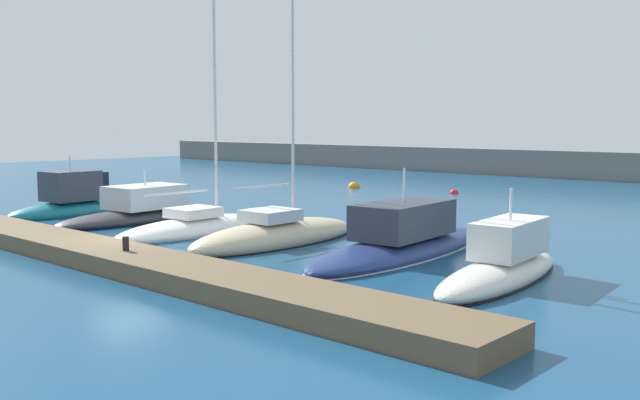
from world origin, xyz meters
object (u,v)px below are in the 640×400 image
object	(u,v)px
mooring_buoy_orange	(354,188)
motorboat_teal_nearest	(76,203)
motorboat_navy_fifth	(403,241)
motorboat_charcoal_second	(140,210)
motorboat_ivory_sixth	(503,266)
sailboat_white_third	(196,226)
dock_bollard	(126,244)
mooring_buoy_red	(454,193)
sailboat_sand_fourth	(276,236)

from	to	relation	value
mooring_buoy_orange	motorboat_teal_nearest	bearing A→B (deg)	-93.04
mooring_buoy_orange	motorboat_navy_fifth	bearing A→B (deg)	-46.58
motorboat_charcoal_second	motorboat_ivory_sixth	distance (m)	18.44
sailboat_white_third	mooring_buoy_orange	distance (m)	21.91
motorboat_navy_fifth	mooring_buoy_orange	xyz separation A→B (m)	(-17.31, 18.29, -0.44)
motorboat_teal_nearest	motorboat_ivory_sixth	distance (m)	22.94
motorboat_teal_nearest	sailboat_white_third	xyz separation A→B (m)	(9.48, 0.11, -0.21)
sailboat_white_third	mooring_buoy_orange	world-z (taller)	sailboat_white_third
motorboat_teal_nearest	motorboat_navy_fifth	xyz separation A→B (m)	(18.39, 2.06, -0.09)
motorboat_ivory_sixth	dock_bollard	size ratio (longest dim) A/B	16.81
motorboat_ivory_sixth	dock_bollard	distance (m)	11.30
motorboat_charcoal_second	sailboat_white_third	xyz separation A→B (m)	(4.98, -0.65, -0.18)
motorboat_teal_nearest	mooring_buoy_orange	world-z (taller)	motorboat_teal_nearest
motorboat_charcoal_second	mooring_buoy_orange	xyz separation A→B (m)	(-3.41, 19.59, -0.49)
dock_bollard	mooring_buoy_red	bearing A→B (deg)	100.62
sailboat_sand_fourth	mooring_buoy_orange	bearing A→B (deg)	31.02
sailboat_white_third	mooring_buoy_red	size ratio (longest dim) A/B	29.00
motorboat_ivory_sixth	dock_bollard	world-z (taller)	motorboat_ivory_sixth
mooring_buoy_red	mooring_buoy_orange	distance (m)	7.43
sailboat_sand_fourth	motorboat_navy_fifth	bearing A→B (deg)	-76.05
mooring_buoy_orange	dock_bollard	distance (m)	28.88
motorboat_navy_fifth	mooring_buoy_orange	bearing A→B (deg)	38.35
motorboat_teal_nearest	dock_bollard	size ratio (longest dim) A/B	16.98
sailboat_white_third	motorboat_navy_fifth	bearing A→B (deg)	-80.64
motorboat_charcoal_second	mooring_buoy_red	size ratio (longest dim) A/B	14.66
motorboat_navy_fifth	mooring_buoy_red	distance (m)	21.91
sailboat_sand_fourth	motorboat_charcoal_second	bearing A→B (deg)	88.41
motorboat_charcoal_second	mooring_buoy_orange	bearing A→B (deg)	5.82
sailboat_white_third	motorboat_ivory_sixth	distance (m)	13.46
sailboat_sand_fourth	dock_bollard	xyz separation A→B (m)	(-0.01, -6.43, 0.51)
dock_bollard	motorboat_ivory_sixth	bearing A→B (deg)	33.59
motorboat_navy_fifth	motorboat_ivory_sixth	xyz separation A→B (m)	(4.55, -1.51, 0.01)
motorboat_teal_nearest	sailboat_sand_fourth	distance (m)	13.55
motorboat_charcoal_second	sailboat_white_third	world-z (taller)	sailboat_white_third
sailboat_sand_fourth	dock_bollard	bearing A→B (deg)	178.54
sailboat_white_third	mooring_buoy_orange	size ratio (longest dim) A/B	19.74
motorboat_navy_fifth	mooring_buoy_red	bearing A→B (deg)	22.03
sailboat_white_third	mooring_buoy_orange	xyz separation A→B (m)	(-8.40, 20.24, -0.31)
sailboat_white_third	motorboat_navy_fifth	xyz separation A→B (m)	(8.91, 1.95, 0.13)
motorboat_charcoal_second	mooring_buoy_orange	size ratio (longest dim) A/B	9.98
sailboat_sand_fourth	motorboat_ivory_sixth	bearing A→B (deg)	-92.46
motorboat_ivory_sixth	dock_bollard	xyz separation A→B (m)	(-9.41, -6.25, 0.33)
motorboat_navy_fifth	motorboat_ivory_sixth	world-z (taller)	motorboat_navy_fifth
motorboat_charcoal_second	mooring_buoy_red	xyz separation A→B (m)	(3.92, 20.79, -0.49)
motorboat_charcoal_second	motorboat_navy_fifth	distance (m)	13.95
motorboat_navy_fifth	mooring_buoy_orange	size ratio (longest dim) A/B	12.51
sailboat_white_third	mooring_buoy_red	xyz separation A→B (m)	(-1.07, 21.44, -0.31)
mooring_buoy_red	dock_bollard	distance (m)	27.74
motorboat_charcoal_second	motorboat_navy_fifth	world-z (taller)	motorboat_navy_fifth
motorboat_charcoal_second	mooring_buoy_red	bearing A→B (deg)	-14.73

